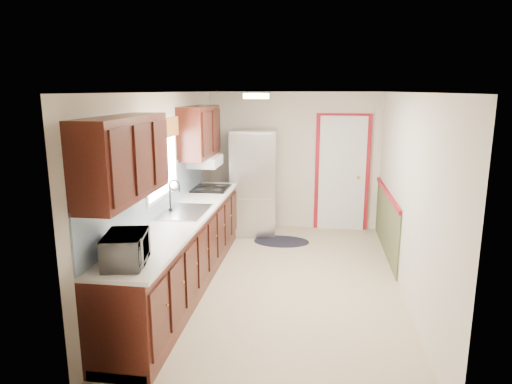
% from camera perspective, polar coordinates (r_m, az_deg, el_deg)
% --- Properties ---
extents(room_shell, '(3.20, 5.20, 2.52)m').
position_cam_1_polar(room_shell, '(5.66, 3.30, 0.09)').
color(room_shell, tan).
rests_on(room_shell, ground).
extents(kitchen_run, '(0.63, 4.00, 2.20)m').
position_cam_1_polar(kitchen_run, '(5.71, -9.48, -4.00)').
color(kitchen_run, '#36120C').
rests_on(kitchen_run, ground).
extents(back_wall_trim, '(1.12, 2.30, 2.08)m').
position_cam_1_polar(back_wall_trim, '(7.89, 11.79, 1.12)').
color(back_wall_trim, maroon).
rests_on(back_wall_trim, ground).
extents(ceiling_fixture, '(0.30, 0.30, 0.06)m').
position_cam_1_polar(ceiling_fixture, '(5.36, 0.01, 11.92)').
color(ceiling_fixture, '#FFD88C').
rests_on(ceiling_fixture, room_shell).
extents(microwave, '(0.37, 0.55, 0.34)m').
position_cam_1_polar(microwave, '(4.13, -15.98, -6.48)').
color(microwave, white).
rests_on(microwave, kitchen_run).
extents(refrigerator, '(0.81, 0.78, 1.78)m').
position_cam_1_polar(refrigerator, '(7.79, -0.33, 1.26)').
color(refrigerator, '#B7B7BC').
rests_on(refrigerator, ground).
extents(rug, '(0.91, 0.59, 0.01)m').
position_cam_1_polar(rug, '(7.52, 3.20, -6.17)').
color(rug, black).
rests_on(rug, ground).
extents(cooktop, '(0.53, 0.63, 0.02)m').
position_cam_1_polar(cooktop, '(7.04, -5.63, 0.47)').
color(cooktop, black).
rests_on(cooktop, kitchen_run).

